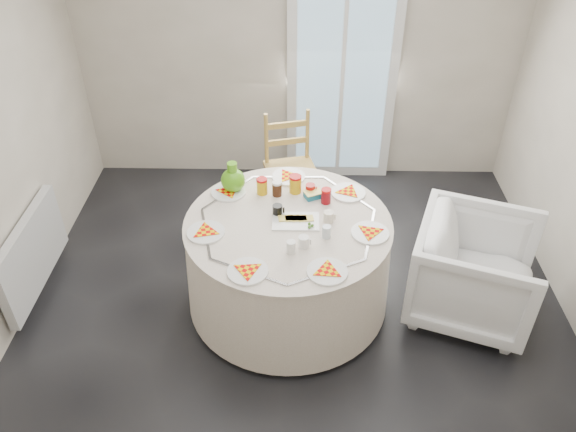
{
  "coord_description": "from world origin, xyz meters",
  "views": [
    {
      "loc": [
        0.0,
        -2.9,
        3.07
      ],
      "look_at": [
        -0.06,
        0.14,
        0.8
      ],
      "focal_mm": 35.0,
      "sensor_mm": 36.0,
      "label": 1
    }
  ],
  "objects_px": {
    "radiator": "(32,254)",
    "green_pitcher": "(233,176)",
    "armchair": "(475,270)",
    "wooden_chair": "(291,170)",
    "table": "(288,263)"
  },
  "relations": [
    {
      "from": "radiator",
      "to": "armchair",
      "type": "height_order",
      "value": "armchair"
    },
    {
      "from": "green_pitcher",
      "to": "radiator",
      "type": "bearing_deg",
      "value": -178.14
    },
    {
      "from": "radiator",
      "to": "green_pitcher",
      "type": "relative_size",
      "value": 4.36
    },
    {
      "from": "wooden_chair",
      "to": "green_pitcher",
      "type": "height_order",
      "value": "green_pitcher"
    },
    {
      "from": "wooden_chair",
      "to": "table",
      "type": "bearing_deg",
      "value": -104.33
    },
    {
      "from": "radiator",
      "to": "green_pitcher",
      "type": "bearing_deg",
      "value": 12.11
    },
    {
      "from": "table",
      "to": "radiator",
      "type": "bearing_deg",
      "value": 178.13
    },
    {
      "from": "wooden_chair",
      "to": "radiator",
      "type": "bearing_deg",
      "value": -165.07
    },
    {
      "from": "radiator",
      "to": "table",
      "type": "bearing_deg",
      "value": -1.87
    },
    {
      "from": "table",
      "to": "green_pitcher",
      "type": "relative_size",
      "value": 6.41
    },
    {
      "from": "radiator",
      "to": "wooden_chair",
      "type": "distance_m",
      "value": 2.16
    },
    {
      "from": "radiator",
      "to": "armchair",
      "type": "relative_size",
      "value": 1.19
    },
    {
      "from": "table",
      "to": "green_pitcher",
      "type": "bearing_deg",
      "value": 137.17
    },
    {
      "from": "radiator",
      "to": "armchair",
      "type": "xyz_separation_m",
      "value": [
        3.21,
        -0.13,
        0.01
      ]
    },
    {
      "from": "wooden_chair",
      "to": "armchair",
      "type": "height_order",
      "value": "wooden_chair"
    }
  ]
}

